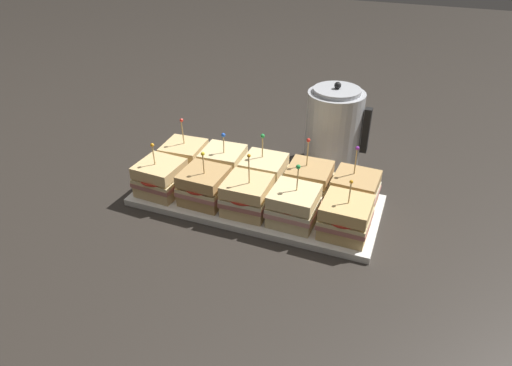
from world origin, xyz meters
name	(u,v)px	position (x,y,z in m)	size (l,w,h in m)	color
ground_plane	(256,203)	(0.00, 0.00, 0.00)	(6.00, 6.00, 0.00)	#2D2823
serving_platter	(256,200)	(0.00, 0.00, 0.01)	(0.65, 0.28, 0.02)	white
sandwich_front_far_left	(160,178)	(-0.25, -0.07, 0.06)	(0.12, 0.12, 0.15)	#DBB77A
sandwich_front_left	(204,186)	(-0.12, -0.06, 0.06)	(0.12, 0.12, 0.15)	tan
sandwich_front_center	(248,196)	(0.00, -0.06, 0.06)	(0.12, 0.12, 0.17)	#DBB77A
sandwich_front_right	(294,206)	(0.12, -0.06, 0.06)	(0.12, 0.12, 0.16)	beige
sandwich_front_far_right	(346,218)	(0.25, -0.06, 0.06)	(0.12, 0.12, 0.15)	tan
sandwich_back_far_left	(184,157)	(-0.25, 0.06, 0.06)	(0.12, 0.12, 0.16)	#DBB77A
sandwich_back_left	(223,164)	(-0.12, 0.06, 0.06)	(0.12, 0.12, 0.15)	beige
sandwich_back_center	(263,173)	(0.00, 0.06, 0.06)	(0.12, 0.12, 0.16)	beige
sandwich_back_right	(309,181)	(0.13, 0.06, 0.06)	(0.12, 0.12, 0.17)	tan
sandwich_back_far_right	(355,191)	(0.25, 0.06, 0.06)	(0.12, 0.12, 0.17)	tan
kettle_steel	(334,128)	(0.14, 0.30, 0.12)	(0.19, 0.17, 0.26)	#B7BABF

